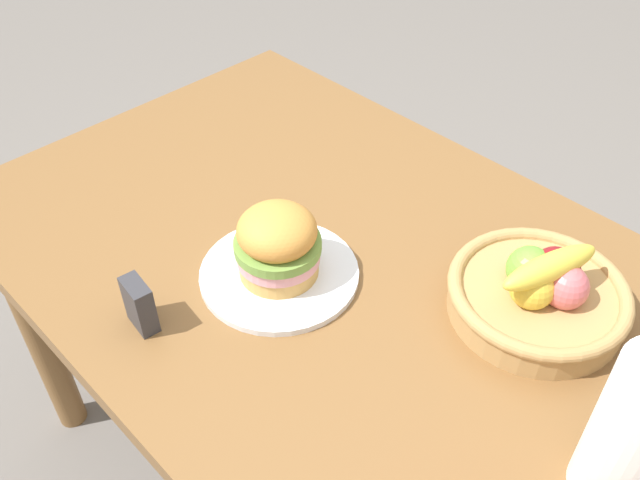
% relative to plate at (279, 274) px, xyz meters
% --- Properties ---
extents(ground_plane, '(8.00, 8.00, 0.00)m').
position_rel_plate_xyz_m(ground_plane, '(0.05, 0.10, -0.76)').
color(ground_plane, slate).
extents(dining_table, '(1.40, 0.90, 0.75)m').
position_rel_plate_xyz_m(dining_table, '(0.05, 0.10, -0.11)').
color(dining_table, brown).
rests_on(dining_table, ground_plane).
extents(plate, '(0.27, 0.27, 0.01)m').
position_rel_plate_xyz_m(plate, '(0.00, 0.00, 0.00)').
color(plate, white).
rests_on(plate, dining_table).
extents(sandwich, '(0.15, 0.15, 0.13)m').
position_rel_plate_xyz_m(sandwich, '(-0.00, -0.00, 0.07)').
color(sandwich, tan).
rests_on(sandwich, plate).
extents(fruit_basket, '(0.29, 0.29, 0.14)m').
position_rel_plate_xyz_m(fruit_basket, '(0.35, 0.24, 0.04)').
color(fruit_basket, tan).
rests_on(fruit_basket, dining_table).
extents(paper_towel_roll, '(0.11, 0.11, 0.24)m').
position_rel_plate_xyz_m(paper_towel_roll, '(0.59, 0.05, 0.11)').
color(paper_towel_roll, white).
rests_on(paper_towel_roll, dining_table).
extents(napkin_holder, '(0.06, 0.04, 0.09)m').
position_rel_plate_xyz_m(napkin_holder, '(-0.07, -0.23, 0.04)').
color(napkin_holder, '#333338').
rests_on(napkin_holder, dining_table).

